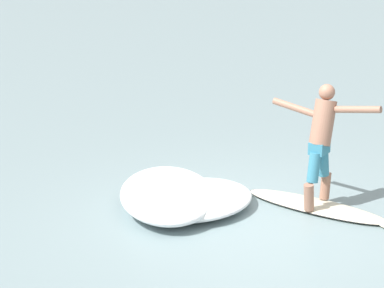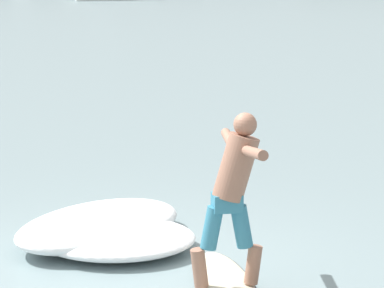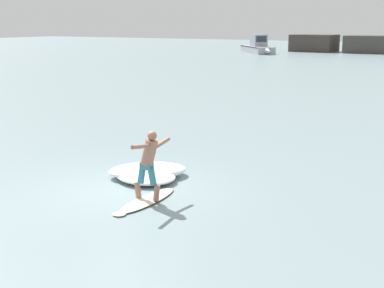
{
  "view_description": "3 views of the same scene",
  "coord_description": "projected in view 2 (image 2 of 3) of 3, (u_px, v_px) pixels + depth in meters",
  "views": [
    {
      "loc": [
        -9.22,
        -5.57,
        4.49
      ],
      "look_at": [
        0.3,
        1.22,
        0.73
      ],
      "focal_mm": 85.0,
      "sensor_mm": 36.0,
      "label": 1
    },
    {
      "loc": [
        -0.51,
        -8.17,
        3.08
      ],
      "look_at": [
        0.62,
        0.4,
        1.21
      ],
      "focal_mm": 85.0,
      "sensor_mm": 36.0,
      "label": 2
    },
    {
      "loc": [
        7.48,
        -9.98,
        4.02
      ],
      "look_at": [
        1.35,
        0.72,
        1.18
      ],
      "focal_mm": 50.0,
      "sensor_mm": 36.0,
      "label": 3
    }
  ],
  "objects": [
    {
      "name": "wave_foam_at_tail",
      "position": [
        99.0,
        225.0,
        9.72
      ],
      "size": [
        2.38,
        2.29,
        0.35
      ],
      "color": "white",
      "rests_on": "ground"
    },
    {
      "name": "wave_foam_at_nose",
      "position": [
        117.0,
        238.0,
        9.43
      ],
      "size": [
        1.81,
        1.57,
        0.26
      ],
      "color": "white",
      "rests_on": "ground"
    },
    {
      "name": "ground_plane",
      "position": [
        133.0,
        279.0,
        8.63
      ],
      "size": [
        200.0,
        200.0,
        0.0
      ],
      "primitive_type": "plane",
      "color": "gray"
    },
    {
      "name": "surfer",
      "position": [
        234.0,
        186.0,
        8.12
      ],
      "size": [
        0.68,
        1.52,
        1.6
      ],
      "color": "#9C6A55",
      "rests_on": "surfboard"
    }
  ]
}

